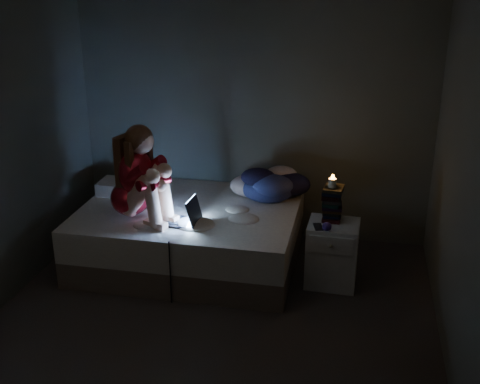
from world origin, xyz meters
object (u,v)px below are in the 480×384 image
(laptop, at_px, (177,209))
(candle, at_px, (332,184))
(bed, at_px, (190,235))
(nightstand, at_px, (332,253))
(phone, at_px, (319,227))
(woman, at_px, (129,171))

(laptop, height_order, candle, candle)
(bed, xyz_separation_m, nightstand, (1.37, -0.16, 0.02))
(nightstand, xyz_separation_m, phone, (-0.13, -0.12, 0.30))
(woman, distance_m, candle, 1.81)
(woman, bearing_deg, bed, 52.49)
(bed, bearing_deg, candle, -2.87)
(woman, bearing_deg, nightstand, 23.57)
(nightstand, relative_size, phone, 4.23)
(woman, height_order, laptop, woman)
(candle, relative_size, phone, 0.57)
(laptop, relative_size, phone, 2.67)
(phone, bearing_deg, nightstand, 26.07)
(bed, relative_size, laptop, 5.44)
(bed, height_order, laptop, laptop)
(woman, xyz_separation_m, nightstand, (1.83, 0.14, -0.71))
(bed, relative_size, phone, 14.51)
(laptop, distance_m, nightstand, 1.44)
(laptop, bearing_deg, phone, 7.77)
(candle, bearing_deg, laptop, -167.87)
(phone, bearing_deg, candle, 50.49)
(laptop, relative_size, nightstand, 0.63)
(woman, bearing_deg, phone, 20.02)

